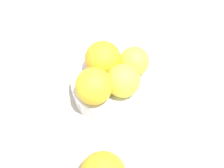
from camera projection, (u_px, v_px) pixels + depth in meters
The scene contains 6 objects.
ground_plane at pixel (112, 94), 66.20cm from camera, with size 110.00×110.00×2.00cm, color #BCB29E.
fruit_bowl at pixel (112, 86), 63.58cm from camera, with size 19.21×19.21×4.89cm.
orange_in_bowl_0 at pixel (134, 62), 60.25cm from camera, with size 6.86×6.86×6.86cm, color yellow.
orange_in_bowl_1 at pixel (103, 59), 59.72cm from camera, with size 8.29×8.29×8.29cm, color #F9A823.
orange_in_bowl_2 at pixel (123, 81), 56.53cm from camera, with size 7.34×7.34×7.34cm, color yellow.
orange_in_bowl_3 at pixel (93, 86), 55.29cm from camera, with size 7.93×7.93×7.93cm, color yellow.
Camera 1 is at (22.89, -31.24, 52.74)cm, focal length 42.55 mm.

